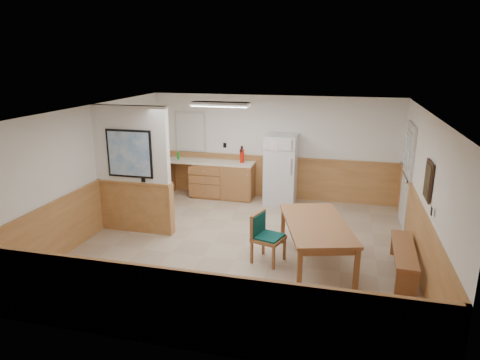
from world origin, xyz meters
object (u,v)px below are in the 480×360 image
(dining_table, at_px, (316,228))
(soap_bottle, at_px, (178,155))
(refrigerator, at_px, (281,169))
(dining_bench, at_px, (404,254))
(dining_chair, at_px, (264,233))
(fire_extinguisher, at_px, (242,155))

(dining_table, xyz_separation_m, soap_bottle, (-3.65, 3.09, 0.34))
(refrigerator, relative_size, dining_table, 0.77)
(dining_bench, distance_m, dining_chair, 2.26)
(dining_table, height_order, dining_bench, dining_table)
(refrigerator, bearing_deg, soap_bottle, 179.50)
(dining_chair, relative_size, soap_bottle, 4.31)
(fire_extinguisher, bearing_deg, refrigerator, -18.78)
(refrigerator, distance_m, dining_table, 3.23)
(dining_chair, distance_m, fire_extinguisher, 3.43)
(soap_bottle, bearing_deg, dining_bench, -31.44)
(dining_table, xyz_separation_m, dining_bench, (1.39, 0.01, -0.32))
(dining_table, bearing_deg, refrigerator, 93.06)
(dining_chair, height_order, soap_bottle, soap_bottle)
(soap_bottle, bearing_deg, fire_extinguisher, 0.99)
(refrigerator, xyz_separation_m, soap_bottle, (-2.59, 0.05, 0.18))
(fire_extinguisher, bearing_deg, dining_bench, -56.71)
(dining_table, height_order, dining_chair, dining_chair)
(refrigerator, relative_size, dining_bench, 1.08)
(refrigerator, relative_size, dining_chair, 1.92)
(dining_chair, bearing_deg, dining_table, 20.97)
(fire_extinguisher, height_order, soap_bottle, fire_extinguisher)
(dining_table, relative_size, fire_extinguisher, 5.17)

